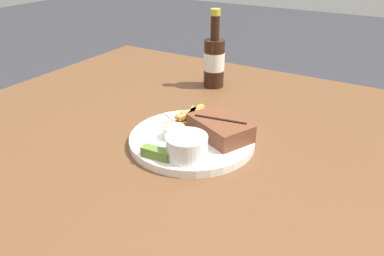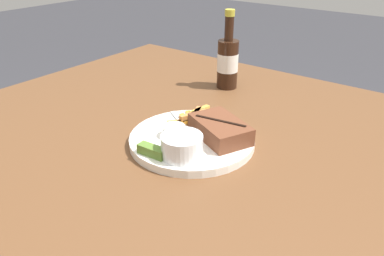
{
  "view_description": "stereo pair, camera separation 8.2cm",
  "coord_description": "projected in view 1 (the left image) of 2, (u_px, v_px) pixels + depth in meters",
  "views": [
    {
      "loc": [
        0.37,
        -0.63,
        1.14
      ],
      "look_at": [
        0.0,
        0.0,
        0.76
      ],
      "focal_mm": 35.0,
      "sensor_mm": 36.0,
      "label": 1
    },
    {
      "loc": [
        0.44,
        -0.58,
        1.14
      ],
      "look_at": [
        0.0,
        0.0,
        0.76
      ],
      "focal_mm": 35.0,
      "sensor_mm": 36.0,
      "label": 2
    }
  ],
  "objects": [
    {
      "name": "pickle_spear",
      "position": [
        156.0,
        153.0,
        0.75
      ],
      "size": [
        0.06,
        0.03,
        0.02
      ],
      "color": "#567A2D",
      "rests_on": "dinner_plate"
    },
    {
      "name": "coleslaw_cup",
      "position": [
        187.0,
        145.0,
        0.74
      ],
      "size": [
        0.08,
        0.08,
        0.05
      ],
      "color": "white",
      "rests_on": "dinner_plate"
    },
    {
      "name": "steak_portion",
      "position": [
        220.0,
        128.0,
        0.82
      ],
      "size": [
        0.16,
        0.14,
        0.04
      ],
      "color": "brown",
      "rests_on": "dinner_plate"
    },
    {
      "name": "fork_utensil",
      "position": [
        178.0,
        122.0,
        0.89
      ],
      "size": [
        0.12,
        0.08,
        0.0
      ],
      "rotation": [
        0.0,
        0.0,
        5.73
      ],
      "color": "#B7B7BC",
      "rests_on": "dinner_plate"
    },
    {
      "name": "fries_pile",
      "position": [
        191.0,
        119.0,
        0.89
      ],
      "size": [
        0.12,
        0.12,
        0.02
      ],
      "color": "#C38A3C",
      "rests_on": "dinner_plate"
    },
    {
      "name": "knife_utensil",
      "position": [
        204.0,
        131.0,
        0.84
      ],
      "size": [
        0.11,
        0.15,
        0.01
      ],
      "rotation": [
        0.0,
        0.0,
        0.98
      ],
      "color": "#B7B7BC",
      "rests_on": "dinner_plate"
    },
    {
      "name": "beer_bottle",
      "position": [
        214.0,
        60.0,
        1.12
      ],
      "size": [
        0.06,
        0.06,
        0.23
      ],
      "color": "black",
      "rests_on": "dining_table"
    },
    {
      "name": "dipping_sauce_cup",
      "position": [
        174.0,
        131.0,
        0.82
      ],
      "size": [
        0.05,
        0.05,
        0.03
      ],
      "color": "silver",
      "rests_on": "dinner_plate"
    },
    {
      "name": "dining_table",
      "position": [
        192.0,
        169.0,
        0.87
      ],
      "size": [
        1.33,
        1.16,
        0.72
      ],
      "color": "brown",
      "rests_on": "ground_plane"
    },
    {
      "name": "dinner_plate",
      "position": [
        192.0,
        140.0,
        0.84
      ],
      "size": [
        0.28,
        0.28,
        0.02
      ],
      "color": "white",
      "rests_on": "dining_table"
    }
  ]
}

